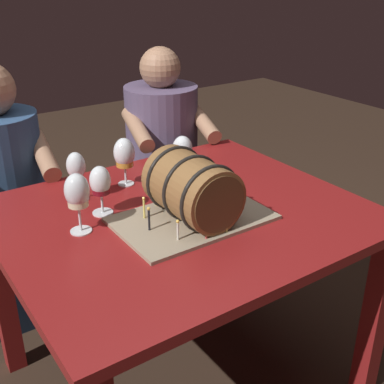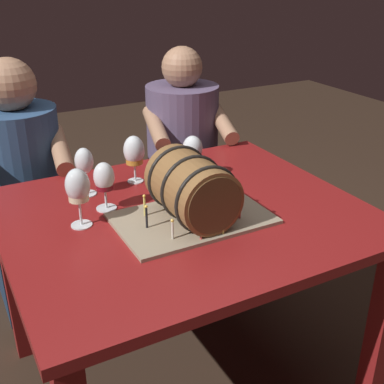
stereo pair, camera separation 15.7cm
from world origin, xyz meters
name	(u,v)px [view 1 (the left image)]	position (x,y,z in m)	size (l,w,h in m)	color
ground_plane	(184,376)	(0.00, 0.00, 0.00)	(8.00, 8.00, 0.00)	#332319
dining_table	(182,240)	(0.00, 0.00, 0.63)	(1.18, 1.00, 0.74)	maroon
barrel_cake	(192,192)	(-0.01, -0.07, 0.84)	(0.49, 0.32, 0.22)	gray
wine_glass_empty	(76,167)	(-0.25, 0.28, 0.86)	(0.07, 0.07, 0.18)	white
wine_glass_amber	(124,155)	(-0.05, 0.31, 0.85)	(0.08, 0.08, 0.18)	white
wine_glass_red	(100,183)	(-0.22, 0.14, 0.84)	(0.07, 0.07, 0.17)	white
wine_glass_rose	(182,151)	(0.16, 0.23, 0.85)	(0.08, 0.08, 0.17)	white
wine_glass_white	(77,193)	(-0.33, 0.06, 0.86)	(0.08, 0.08, 0.19)	white
person_seated_left	(8,208)	(-0.39, 0.77, 0.54)	(0.42, 0.50, 1.16)	#1B2D46
person_seated_right	(163,170)	(0.39, 0.77, 0.53)	(0.46, 0.53, 1.14)	#372D40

